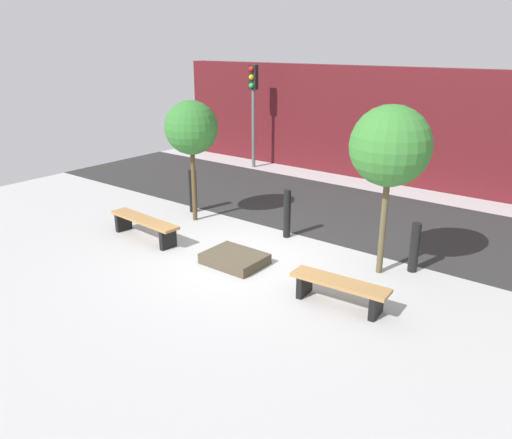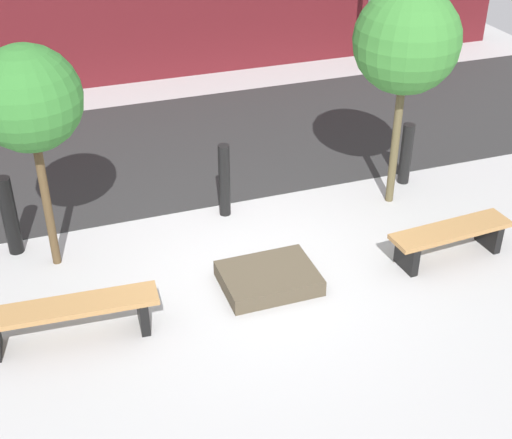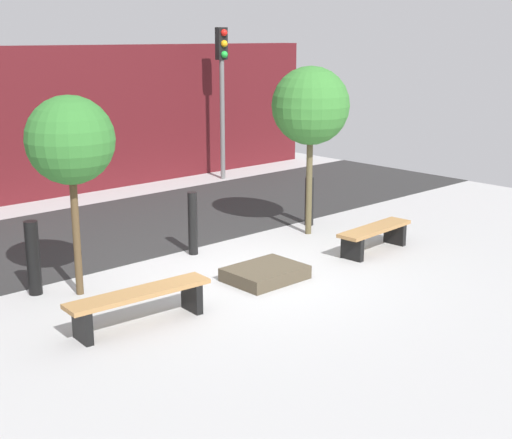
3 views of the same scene
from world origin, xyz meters
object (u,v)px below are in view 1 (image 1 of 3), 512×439
bench_left (144,224)px  tree_behind_right_bench (390,147)px  planter_bed (235,259)px  bollard_center (415,248)px  bollard_far_left (193,191)px  bollard_left (287,214)px  bench_right (339,288)px  tree_behind_left_bench (191,128)px  traffic_light_west (253,97)px

bench_left → tree_behind_right_bench: bearing=21.9°
planter_bed → bollard_center: bollard_center is taller
planter_bed → bollard_far_left: size_ratio=1.05×
planter_bed → bollard_left: (0.00, 1.77, 0.43)m
tree_behind_right_bench → bollard_left: size_ratio=2.87×
bollard_far_left → bollard_left: (2.84, 0.00, -0.00)m
tree_behind_right_bench → planter_bed: bearing=-150.4°
bollard_center → bench_right: bearing=-103.3°
bench_left → tree_behind_left_bench: size_ratio=0.69×
bollard_far_left → traffic_light_west: bearing=110.4°
bollard_center → traffic_light_west: 8.97m
tree_behind_left_bench → bollard_center: bearing=4.7°
planter_bed → tree_behind_right_bench: size_ratio=0.37×
tree_behind_left_bench → bollard_far_left: (-0.47, 0.43, -1.66)m
tree_behind_right_bench → bollard_left: (-2.37, 0.43, -1.82)m
planter_bed → bollard_far_left: bollard_far_left is taller
tree_behind_right_bench → bollard_center: size_ratio=3.24×
bench_left → planter_bed: 2.39m
planter_bed → tree_behind_right_bench: (2.37, 1.35, 2.26)m
bollard_left → bollard_far_left: bearing=180.0°
planter_bed → bollard_center: (2.84, 1.77, 0.37)m
tree_behind_left_bench → bollard_left: bearing=10.2°
tree_behind_right_bench → bollard_center: (0.47, 0.43, -1.89)m
bench_left → planter_bed: size_ratio=1.73×
tree_behind_left_bench → tree_behind_right_bench: size_ratio=0.92×
planter_bed → tree_behind_left_bench: (-2.37, 1.35, 2.10)m
bollard_center → traffic_light_west: traffic_light_west is taller
tree_behind_left_bench → traffic_light_west: size_ratio=0.84×
tree_behind_right_bench → bollard_far_left: bearing=175.3°
bollard_far_left → bollard_center: size_ratio=1.14×
bollard_far_left → traffic_light_west: traffic_light_west is taller
planter_bed → bollard_center: size_ratio=1.19×
bench_left → tree_behind_left_bench: tree_behind_left_bench is taller
bench_right → bollard_center: 2.04m
bench_left → traffic_light_west: size_ratio=0.58×
bollard_center → bollard_far_left: bearing=180.0°
bollard_left → planter_bed: bearing=-90.0°
planter_bed → tree_behind_left_bench: 3.44m
bench_left → bollard_far_left: (-0.47, 1.97, 0.20)m
tree_behind_right_bench → traffic_light_west: size_ratio=0.92×
bench_right → bollard_far_left: bollard_far_left is taller
tree_behind_right_bench → bench_left: bearing=-161.9°
bench_left → bench_right: size_ratio=1.19×
tree_behind_right_bench → bollard_far_left: 5.54m
bench_right → bollard_left: size_ratio=1.54×
bollard_far_left → traffic_light_west: (-1.74, 4.68, 1.79)m
tree_behind_left_bench → bollard_center: tree_behind_left_bench is taller
bollard_far_left → planter_bed: bearing=-32.0°
bench_right → tree_behind_left_bench: bearing=158.1°
bollard_center → tree_behind_left_bench: bearing=-175.3°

